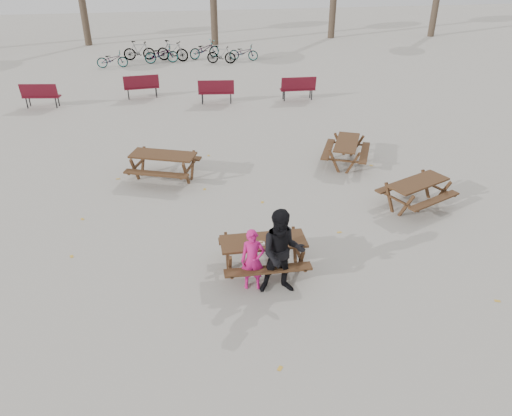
{
  "coord_description": "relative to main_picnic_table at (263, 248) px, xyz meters",
  "views": [
    {
      "loc": [
        -1.51,
        -8.67,
        6.48
      ],
      "look_at": [
        0.0,
        1.0,
        1.0
      ],
      "focal_mm": 35.0,
      "sensor_mm": 36.0,
      "label": 1
    }
  ],
  "objects": [
    {
      "name": "fallen_leaves",
      "position": [
        0.5,
        2.5,
        -0.58
      ],
      "size": [
        11.0,
        11.0,
        0.01
      ],
      "primitive_type": null,
      "color": "gold",
      "rests_on": "ground"
    },
    {
      "name": "main_picnic_table",
      "position": [
        0.0,
        0.0,
        0.0
      ],
      "size": [
        1.8,
        1.45,
        0.78
      ],
      "color": "#382214",
      "rests_on": "ground"
    },
    {
      "name": "picnic_table_north",
      "position": [
        -2.12,
        4.91,
        -0.18
      ],
      "size": [
        2.27,
        2.05,
        0.8
      ],
      "primitive_type": null,
      "rotation": [
        0.0,
        0.0,
        -0.35
      ],
      "color": "#382214",
      "rests_on": "ground"
    },
    {
      "name": "soda_bottle",
      "position": [
        -0.2,
        -0.14,
        0.26
      ],
      "size": [
        0.07,
        0.07,
        0.17
      ],
      "color": "silver",
      "rests_on": "main_picnic_table"
    },
    {
      "name": "child",
      "position": [
        -0.3,
        -0.53,
        0.09
      ],
      "size": [
        0.53,
        0.38,
        1.35
      ],
      "primitive_type": "imported",
      "rotation": [
        0.0,
        0.0,
        -0.12
      ],
      "color": "#C4186F",
      "rests_on": "ground"
    },
    {
      "name": "picnic_table_far",
      "position": [
        3.51,
        5.18,
        -0.22
      ],
      "size": [
        1.94,
        2.11,
        0.73
      ],
      "primitive_type": null,
      "rotation": [
        0.0,
        0.0,
        1.16
      ],
      "color": "#382214",
      "rests_on": "ground"
    },
    {
      "name": "bread_roll",
      "position": [
        -0.09,
        -0.14,
        0.25
      ],
      "size": [
        0.14,
        0.06,
        0.05
      ],
      "primitive_type": "ellipsoid",
      "color": "tan",
      "rests_on": "food_tray"
    },
    {
      "name": "park_bench_row",
      "position": [
        -1.67,
        12.54,
        -0.07
      ],
      "size": [
        12.27,
        1.92,
        1.03
      ],
      "color": "maroon",
      "rests_on": "ground"
    },
    {
      "name": "bicycle_row",
      "position": [
        -1.37,
        20.03,
        -0.1
      ],
      "size": [
        8.83,
        2.52,
        1.12
      ],
      "color": "black",
      "rests_on": "ground"
    },
    {
      "name": "adult",
      "position": [
        0.25,
        -0.73,
        0.34
      ],
      "size": [
        0.96,
        0.78,
        1.86
      ],
      "primitive_type": "imported",
      "rotation": [
        0.0,
        0.0,
        -0.09
      ],
      "color": "black",
      "rests_on": "ground"
    },
    {
      "name": "ground",
      "position": [
        0.0,
        0.0,
        -0.59
      ],
      "size": [
        80.0,
        80.0,
        0.0
      ],
      "primitive_type": "plane",
      "color": "gray",
      "rests_on": "ground"
    },
    {
      "name": "food_tray",
      "position": [
        -0.09,
        -0.14,
        0.21
      ],
      "size": [
        0.18,
        0.11,
        0.03
      ],
      "primitive_type": "cube",
      "color": "white",
      "rests_on": "main_picnic_table"
    },
    {
      "name": "picnic_table_east",
      "position": [
        4.48,
        2.2,
        -0.22
      ],
      "size": [
        2.13,
        1.97,
        0.74
      ],
      "primitive_type": null,
      "rotation": [
        0.0,
        0.0,
        0.43
      ],
      "color": "#382214",
      "rests_on": "ground"
    }
  ]
}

